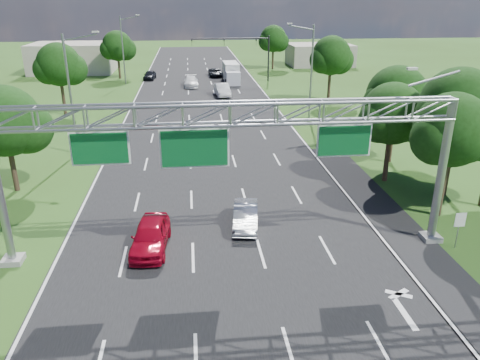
{
  "coord_description": "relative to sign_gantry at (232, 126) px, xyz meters",
  "views": [
    {
      "loc": [
        -1.64,
        -9.93,
        12.78
      ],
      "look_at": [
        0.98,
        14.27,
        3.16
      ],
      "focal_mm": 35.0,
      "sensor_mm": 36.0,
      "label": 1
    }
  ],
  "objects": [
    {
      "name": "car_queue_b",
      "position": [
        2.52,
        58.42,
        -6.24
      ],
      "size": [
        2.27,
        4.71,
        1.29
      ],
      "primitive_type": "imported",
      "rotation": [
        0.0,
        0.0,
        0.03
      ],
      "color": "black",
      "rests_on": "ground"
    },
    {
      "name": "streetlight_l_far",
      "position": [
        -11.63,
        53.0,
        -1.31
      ],
      "size": [
        2.97,
        0.22,
        10.16
      ],
      "color": "gray",
      "rests_on": "ground"
    },
    {
      "name": "ground",
      "position": [
        -0.33,
        18.0,
        -6.89
      ],
      "size": [
        220.0,
        220.0,
        0.0
      ],
      "primitive_type": "plane",
      "color": "#2A4715",
      "rests_on": "ground"
    },
    {
      "name": "car_queue_c",
      "position": [
        -8.33,
        56.35,
        -6.19
      ],
      "size": [
        2.1,
        4.3,
        1.41
      ],
      "primitive_type": "imported",
      "rotation": [
        0.0,
        0.0,
        -0.11
      ],
      "color": "black",
      "rests_on": "ground"
    },
    {
      "name": "tree_verge_rd",
      "position": [
        15.75,
        36.04,
        -1.26
      ],
      "size": [
        5.76,
        4.8,
        8.28
      ],
      "color": "#2D2116",
      "rests_on": "ground"
    },
    {
      "name": "road_flare",
      "position": [
        9.87,
        2.0,
        -6.89
      ],
      "size": [
        3.0,
        30.0,
        0.02
      ],
      "primitive_type": "cube",
      "color": "black",
      "rests_on": "ground"
    },
    {
      "name": "streetlight_r_mid",
      "position": [
        10.97,
        28.0,
        -1.31
      ],
      "size": [
        2.97,
        0.22,
        10.16
      ],
      "color": "gray",
      "rests_on": "ground"
    },
    {
      "name": "traffic_signal",
      "position": [
        7.15,
        53.0,
        -1.72
      ],
      "size": [
        12.21,
        0.24,
        7.0
      ],
      "color": "black",
      "rests_on": "ground"
    },
    {
      "name": "car_queue_a",
      "position": [
        -1.68,
        49.26,
        -6.16
      ],
      "size": [
        2.07,
        5.07,
        1.47
      ],
      "primitive_type": "imported",
      "rotation": [
        0.0,
        0.0,
        0.0
      ],
      "color": "white",
      "rests_on": "ground"
    },
    {
      "name": "streetlight_l_near",
      "position": [
        -11.63,
        18.0,
        -1.31
      ],
      "size": [
        2.97,
        0.22,
        10.16
      ],
      "color": "gray",
      "rests_on": "ground"
    },
    {
      "name": "tree_cluster_right",
      "position": [
        14.47,
        7.19,
        -1.58
      ],
      "size": [
        9.91,
        14.6,
        8.68
      ],
      "color": "#2D2116",
      "rests_on": "ground"
    },
    {
      "name": "box_truck",
      "position": [
        4.72,
        52.81,
        -5.5
      ],
      "size": [
        2.34,
        7.67,
        2.9
      ],
      "rotation": [
        0.0,
        0.0,
        0.02
      ],
      "color": "silver",
      "rests_on": "ground"
    },
    {
      "name": "road",
      "position": [
        -0.33,
        18.0,
        -6.89
      ],
      "size": [
        18.0,
        180.0,
        0.02
      ],
      "primitive_type": "cube",
      "color": "black",
      "rests_on": "ground"
    },
    {
      "name": "car_queue_d",
      "position": [
        2.48,
        41.68,
        -6.07
      ],
      "size": [
        2.16,
        5.11,
        1.64
      ],
      "primitive_type": "imported",
      "rotation": [
        0.0,
        0.0,
        0.09
      ],
      "color": "silver",
      "rests_on": "ground"
    },
    {
      "name": "tree_verge_lc",
      "position": [
        -13.25,
        58.04,
        -1.92
      ],
      "size": [
        5.76,
        4.8,
        7.62
      ],
      "color": "#2D2116",
      "rests_on": "ground"
    },
    {
      "name": "silver_sedan",
      "position": [
        1.04,
        2.82,
        -6.23
      ],
      "size": [
        1.94,
        4.19,
        1.33
      ],
      "primitive_type": "imported",
      "rotation": [
        0.0,
        0.0,
        -0.14
      ],
      "color": "#9FA3AA",
      "rests_on": "ground"
    },
    {
      "name": "building_left",
      "position": [
        -22.33,
        66.0,
        -4.39
      ],
      "size": [
        14.0,
        10.0,
        5.0
      ],
      "primitive_type": "cube",
      "color": "gray",
      "rests_on": "ground"
    },
    {
      "name": "building_right",
      "position": [
        23.67,
        70.0,
        -4.89
      ],
      "size": [
        12.0,
        9.0,
        4.0
      ],
      "primitive_type": "cube",
      "color": "gray",
      "rests_on": "ground"
    },
    {
      "name": "regulatory_sign",
      "position": [
        12.07,
        -1.02,
        -5.38
      ],
      "size": [
        0.6,
        0.08,
        2.1
      ],
      "color": "gray",
      "rests_on": "ground"
    },
    {
      "name": "tree_verge_re",
      "position": [
        13.75,
        66.04,
        -1.7
      ],
      "size": [
        5.76,
        4.8,
        7.84
      ],
      "color": "#2D2116",
      "rests_on": "ground"
    },
    {
      "name": "tree_verge_la",
      "position": [
        -14.25,
        10.04,
        -2.13
      ],
      "size": [
        5.76,
        4.8,
        7.4
      ],
      "color": "#2D2116",
      "rests_on": "ground"
    },
    {
      "name": "red_coupe",
      "position": [
        -4.36,
        0.68,
        -6.11
      ],
      "size": [
        2.19,
        4.73,
        1.57
      ],
      "primitive_type": "imported",
      "rotation": [
        0.0,
        0.0,
        -0.08
      ],
      "color": "#A4071E",
      "rests_on": "ground"
    },
    {
      "name": "tree_verge_lb",
      "position": [
        -16.25,
        33.04,
        -1.48
      ],
      "size": [
        5.76,
        4.8,
        8.06
      ],
      "color": "#2D2116",
      "rests_on": "ground"
    },
    {
      "name": "sign_gantry",
      "position": [
        0.0,
        0.0,
        0.0
      ],
      "size": [
        23.5,
        1.0,
        9.56
      ],
      "color": "gray",
      "rests_on": "ground"
    }
  ]
}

